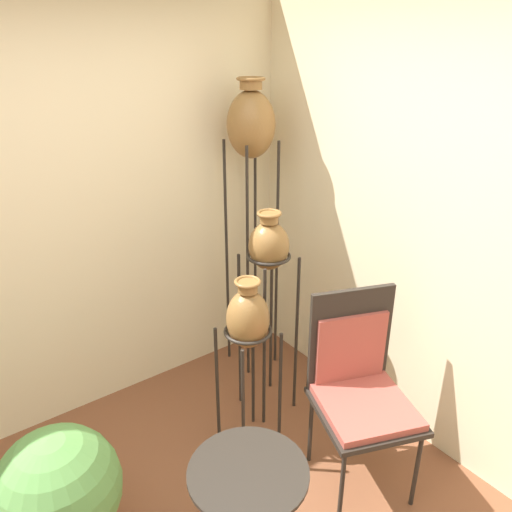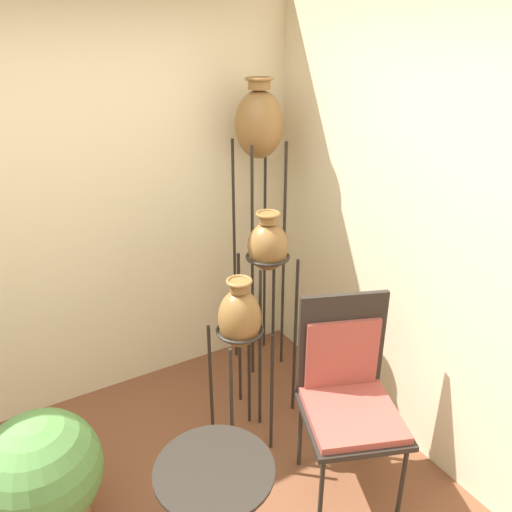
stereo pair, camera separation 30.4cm
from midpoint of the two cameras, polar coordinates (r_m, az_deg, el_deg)
name	(u,v)px [view 2 (the right image)]	position (r m, az deg, el deg)	size (l,w,h in m)	color
wall_back	(50,212)	(3.18, -19.98, 4.74)	(7.29, 0.06, 2.70)	beige
wall_right	(472,250)	(2.73, 26.43, 0.51)	(0.06, 7.29, 2.70)	beige
vase_stand_tall	(259,132)	(3.30, 3.07, 13.94)	(0.31, 0.31, 2.08)	#28231E
vase_stand_medium	(268,253)	(2.97, 4.28, 0.24)	(0.28, 0.28, 1.39)	#28231E
vase_stand_short	(240,322)	(2.78, 1.29, -7.60)	(0.28, 0.28, 1.13)	#28231E
chair	(347,388)	(2.77, 13.63, -14.56)	(0.65, 0.65, 1.11)	#28231E
side_table	(216,501)	(2.35, -0.54, -26.38)	(0.50, 0.50, 0.69)	#28231E
potted_plant	(43,478)	(2.74, -20.12, -22.82)	(0.58, 0.58, 0.72)	olive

